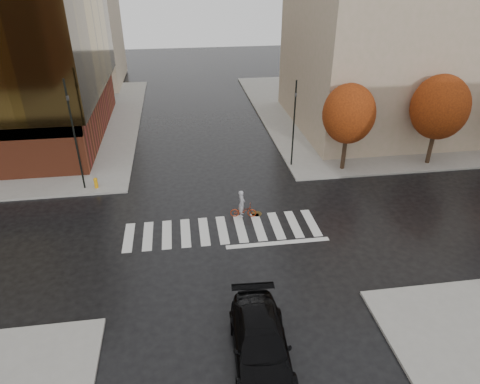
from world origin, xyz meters
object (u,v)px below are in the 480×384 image
(sedan, at_px, (261,343))
(fire_hydrant, at_px, (96,182))
(traffic_light_ne, at_px, (294,119))
(traffic_light_nw, at_px, (73,129))
(cyclist, at_px, (243,208))

(sedan, distance_m, fire_hydrant, 18.05)
(traffic_light_ne, bearing_deg, fire_hydrant, -6.44)
(sedan, xyz_separation_m, fire_hydrant, (-8.68, 15.83, -0.23))
(sedan, distance_m, traffic_light_nw, 18.92)
(traffic_light_nw, xyz_separation_m, traffic_light_ne, (15.30, 1.63, -0.71))
(cyclist, relative_size, traffic_light_ne, 0.28)
(sedan, bearing_deg, traffic_light_ne, 74.64)
(sedan, bearing_deg, cyclist, 88.00)
(cyclist, bearing_deg, traffic_light_nw, 72.38)
(cyclist, distance_m, traffic_light_nw, 12.26)
(traffic_light_nw, bearing_deg, cyclist, 39.86)
(sedan, xyz_separation_m, cyclist, (0.93, 10.79, -0.18))
(sedan, xyz_separation_m, traffic_light_ne, (5.80, 17.57, 3.01))
(cyclist, height_order, fire_hydrant, cyclist)
(sedan, bearing_deg, fire_hydrant, 121.66)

